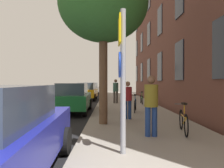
{
  "coord_description": "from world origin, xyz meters",
  "views": [
    {
      "loc": [
        -0.15,
        -0.51,
        1.69
      ],
      "look_at": [
        0.04,
        13.05,
        1.57
      ],
      "focal_mm": 34.38,
      "sensor_mm": 36.0,
      "label": 1
    }
  ],
  "objects_px": {
    "sign_post": "(122,71)",
    "tree_near": "(103,5)",
    "car_2": "(87,91)",
    "car_1": "(73,98)",
    "traffic_light": "(106,74)",
    "pedestrian_2": "(116,89)",
    "car_3": "(91,89)",
    "pedestrian_1": "(128,97)",
    "bicycle_0": "(183,121)",
    "bicycle_2": "(142,99)",
    "bicycle_1": "(135,105)",
    "pedestrian_0": "(151,102)"
  },
  "relations": [
    {
      "from": "bicycle_0",
      "to": "bicycle_1",
      "type": "height_order",
      "value": "bicycle_0"
    },
    {
      "from": "bicycle_1",
      "to": "pedestrian_1",
      "type": "height_order",
      "value": "pedestrian_1"
    },
    {
      "from": "tree_near",
      "to": "bicycle_2",
      "type": "bearing_deg",
      "value": 70.62
    },
    {
      "from": "pedestrian_0",
      "to": "car_1",
      "type": "height_order",
      "value": "pedestrian_0"
    },
    {
      "from": "tree_near",
      "to": "car_3",
      "type": "height_order",
      "value": "tree_near"
    },
    {
      "from": "pedestrian_0",
      "to": "car_1",
      "type": "distance_m",
      "value": 6.48
    },
    {
      "from": "pedestrian_0",
      "to": "pedestrian_2",
      "type": "distance_m",
      "value": 9.9
    },
    {
      "from": "car_2",
      "to": "car_1",
      "type": "bearing_deg",
      "value": -89.37
    },
    {
      "from": "bicycle_0",
      "to": "car_3",
      "type": "relative_size",
      "value": 0.37
    },
    {
      "from": "pedestrian_0",
      "to": "car_3",
      "type": "height_order",
      "value": "pedestrian_0"
    },
    {
      "from": "bicycle_0",
      "to": "pedestrian_2",
      "type": "relative_size",
      "value": 0.93
    },
    {
      "from": "bicycle_0",
      "to": "bicycle_1",
      "type": "distance_m",
      "value": 4.94
    },
    {
      "from": "car_3",
      "to": "pedestrian_1",
      "type": "bearing_deg",
      "value": -80.6
    },
    {
      "from": "traffic_light",
      "to": "pedestrian_2",
      "type": "bearing_deg",
      "value": -84.12
    },
    {
      "from": "pedestrian_1",
      "to": "car_3",
      "type": "height_order",
      "value": "pedestrian_1"
    },
    {
      "from": "bicycle_0",
      "to": "bicycle_1",
      "type": "xyz_separation_m",
      "value": [
        -0.89,
        4.86,
        -0.01
      ]
    },
    {
      "from": "traffic_light",
      "to": "pedestrian_0",
      "type": "distance_m",
      "value": 18.09
    },
    {
      "from": "sign_post",
      "to": "pedestrian_1",
      "type": "height_order",
      "value": "sign_post"
    },
    {
      "from": "sign_post",
      "to": "car_3",
      "type": "bearing_deg",
      "value": 96.45
    },
    {
      "from": "tree_near",
      "to": "bicycle_0",
      "type": "height_order",
      "value": "tree_near"
    },
    {
      "from": "traffic_light",
      "to": "pedestrian_0",
      "type": "bearing_deg",
      "value": -85.07
    },
    {
      "from": "sign_post",
      "to": "bicycle_1",
      "type": "distance_m",
      "value": 6.98
    },
    {
      "from": "pedestrian_2",
      "to": "sign_post",
      "type": "bearing_deg",
      "value": -91.08
    },
    {
      "from": "sign_post",
      "to": "car_2",
      "type": "bearing_deg",
      "value": 98.63
    },
    {
      "from": "bicycle_1",
      "to": "sign_post",
      "type": "bearing_deg",
      "value": -99.44
    },
    {
      "from": "bicycle_2",
      "to": "car_2",
      "type": "distance_m",
      "value": 6.5
    },
    {
      "from": "bicycle_0",
      "to": "bicycle_2",
      "type": "relative_size",
      "value": 1.05
    },
    {
      "from": "car_1",
      "to": "car_3",
      "type": "relative_size",
      "value": 0.94
    },
    {
      "from": "bicycle_0",
      "to": "pedestrian_0",
      "type": "relative_size",
      "value": 0.95
    },
    {
      "from": "sign_post",
      "to": "car_2",
      "type": "distance_m",
      "value": 15.66
    },
    {
      "from": "car_1",
      "to": "car_3",
      "type": "distance_m",
      "value": 16.67
    },
    {
      "from": "pedestrian_1",
      "to": "tree_near",
      "type": "bearing_deg",
      "value": -134.43
    },
    {
      "from": "sign_post",
      "to": "pedestrian_0",
      "type": "relative_size",
      "value": 1.8
    },
    {
      "from": "sign_post",
      "to": "car_2",
      "type": "height_order",
      "value": "sign_post"
    },
    {
      "from": "tree_near",
      "to": "pedestrian_0",
      "type": "height_order",
      "value": "tree_near"
    },
    {
      "from": "bicycle_2",
      "to": "bicycle_0",
      "type": "bearing_deg",
      "value": -90.32
    },
    {
      "from": "bicycle_2",
      "to": "car_1",
      "type": "distance_m",
      "value": 5.61
    },
    {
      "from": "bicycle_0",
      "to": "pedestrian_2",
      "type": "distance_m",
      "value": 9.67
    },
    {
      "from": "traffic_light",
      "to": "car_3",
      "type": "height_order",
      "value": "traffic_light"
    },
    {
      "from": "traffic_light",
      "to": "pedestrian_2",
      "type": "height_order",
      "value": "traffic_light"
    },
    {
      "from": "bicycle_1",
      "to": "car_2",
      "type": "bearing_deg",
      "value": 111.68
    },
    {
      "from": "sign_post",
      "to": "bicycle_0",
      "type": "xyz_separation_m",
      "value": [
        2.01,
        1.87,
        -1.45
      ]
    },
    {
      "from": "bicycle_2",
      "to": "car_2",
      "type": "height_order",
      "value": "car_2"
    },
    {
      "from": "pedestrian_2",
      "to": "car_3",
      "type": "bearing_deg",
      "value": 103.15
    },
    {
      "from": "sign_post",
      "to": "tree_near",
      "type": "relative_size",
      "value": 0.53
    },
    {
      "from": "sign_post",
      "to": "traffic_light",
      "type": "bearing_deg",
      "value": 91.82
    },
    {
      "from": "sign_post",
      "to": "bicycle_0",
      "type": "relative_size",
      "value": 1.9
    },
    {
      "from": "bicycle_0",
      "to": "car_2",
      "type": "relative_size",
      "value": 0.39
    },
    {
      "from": "car_1",
      "to": "bicycle_1",
      "type": "bearing_deg",
      "value": -6.37
    },
    {
      "from": "bicycle_1",
      "to": "pedestrian_0",
      "type": "bearing_deg",
      "value": -92.02
    }
  ]
}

